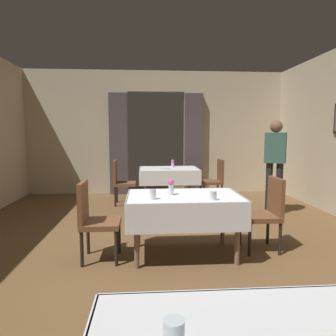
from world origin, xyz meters
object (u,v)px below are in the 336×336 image
(chair_mid_right, at_px, (266,210))
(flower_vase_mid, at_px, (171,187))
(person_waiter_by_doorway, at_px, (275,159))
(glass_mid_b, at_px, (153,194))
(dining_table_far, at_px, (169,173))
(dining_table_mid, at_px, (184,204))
(chair_far_right, at_px, (215,178))
(chair_mid_left, at_px, (94,217))
(flower_vase_far, at_px, (173,163))
(glass_mid_c, at_px, (213,196))
(chair_far_left, at_px, (121,180))
(plate_far_b, at_px, (165,169))

(chair_mid_right, relative_size, flower_vase_mid, 4.84)
(flower_vase_mid, bearing_deg, person_waiter_by_doorway, 41.73)
(glass_mid_b, bearing_deg, dining_table_far, 82.40)
(dining_table_mid, distance_m, chair_far_right, 3.10)
(glass_mid_b, height_order, person_waiter_by_doorway, person_waiter_by_doorway)
(dining_table_mid, xyz_separation_m, chair_mid_left, (-1.07, -0.06, -0.13))
(dining_table_far, relative_size, flower_vase_far, 7.36)
(glass_mid_c, distance_m, flower_vase_far, 3.36)
(chair_mid_left, bearing_deg, glass_mid_b, -13.58)
(chair_mid_left, xyz_separation_m, flower_vase_far, (1.20, 3.12, 0.33))
(chair_mid_left, distance_m, chair_far_left, 2.87)
(glass_mid_c, bearing_deg, chair_mid_right, 27.92)
(chair_mid_left, bearing_deg, chair_mid_right, 4.52)
(chair_far_left, distance_m, glass_mid_c, 3.37)
(glass_mid_c, relative_size, plate_far_b, 0.43)
(chair_mid_left, bearing_deg, dining_table_far, 69.39)
(chair_far_right, distance_m, glass_mid_b, 3.46)
(chair_far_right, height_order, person_waiter_by_doorway, person_waiter_by_doorway)
(chair_mid_right, xyz_separation_m, person_waiter_by_doorway, (0.83, 1.73, 0.51))
(chair_mid_left, relative_size, flower_vase_mid, 4.84)
(plate_far_b, bearing_deg, dining_table_far, 61.70)
(chair_mid_left, height_order, glass_mid_b, chair_mid_left)
(glass_mid_c, height_order, person_waiter_by_doorway, person_waiter_by_doorway)
(glass_mid_c, relative_size, flower_vase_far, 0.57)
(dining_table_mid, bearing_deg, dining_table_far, 89.29)
(dining_table_mid, xyz_separation_m, person_waiter_by_doorway, (1.90, 1.84, 0.38))
(dining_table_mid, distance_m, glass_mid_c, 0.44)
(chair_far_right, distance_m, flower_vase_far, 0.98)
(dining_table_far, bearing_deg, chair_far_left, -176.60)
(chair_mid_left, distance_m, glass_mid_c, 1.40)
(dining_table_mid, distance_m, person_waiter_by_doorway, 2.67)
(dining_table_mid, height_order, person_waiter_by_doorway, person_waiter_by_doorway)
(glass_mid_c, bearing_deg, chair_mid_left, 169.75)
(chair_far_right, bearing_deg, chair_far_left, -177.12)
(plate_far_b, bearing_deg, dining_table_mid, -88.85)
(chair_far_left, xyz_separation_m, flower_vase_mid, (0.82, -2.81, 0.34))
(chair_far_right, bearing_deg, dining_table_far, -177.64)
(chair_mid_left, height_order, plate_far_b, chair_mid_left)
(chair_far_left, xyz_separation_m, plate_far_b, (0.92, -0.11, 0.24))
(chair_mid_left, relative_size, glass_mid_b, 8.32)
(chair_mid_right, relative_size, chair_far_left, 1.00)
(dining_table_mid, relative_size, flower_vase_mid, 7.09)
(dining_table_far, bearing_deg, flower_vase_far, 62.55)
(chair_far_left, bearing_deg, person_waiter_by_doorway, -18.72)
(glass_mid_c, relative_size, person_waiter_by_doorway, 0.06)
(dining_table_mid, distance_m, flower_vase_far, 3.07)
(chair_mid_left, distance_m, chair_mid_right, 2.14)
(glass_mid_b, bearing_deg, chair_far_right, 65.64)
(glass_mid_c, height_order, plate_far_b, glass_mid_c)
(chair_mid_right, distance_m, glass_mid_b, 1.51)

